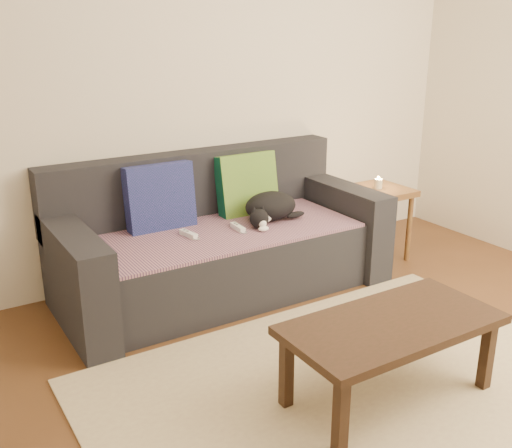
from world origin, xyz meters
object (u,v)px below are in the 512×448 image
sofa (219,245)px  cat (270,207)px  wii_remote_b (238,227)px  wii_remote_a (188,234)px  coffee_table (392,331)px  side_table (377,201)px

sofa → cat: (0.34, -0.08, 0.22)m
sofa → wii_remote_b: size_ratio=14.00×
wii_remote_a → wii_remote_b: size_ratio=1.00×
cat → coffee_table: bearing=-100.3°
sofa → coffee_table: size_ratio=2.07×
side_table → sofa: bearing=174.6°
side_table → coffee_table: bearing=-130.3°
sofa → coffee_table: bearing=-86.8°
cat → wii_remote_b: (-0.28, -0.05, -0.08)m
wii_remote_a → wii_remote_b: bearing=-108.9°
sofa → side_table: sofa is taller
side_table → wii_remote_a: bearing=178.6°
sofa → cat: 0.41m
sofa → side_table: bearing=-5.4°
cat → side_table: (0.91, -0.04, -0.09)m
wii_remote_a → coffee_table: wii_remote_a is taller
side_table → coffee_table: (-1.17, -1.37, -0.09)m
wii_remote_b → coffee_table: bearing=-176.1°
sofa → cat: size_ratio=4.89×
sofa → side_table: 1.26m
wii_remote_a → coffee_table: size_ratio=0.15×
wii_remote_a → coffee_table: (0.34, -1.41, -0.10)m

